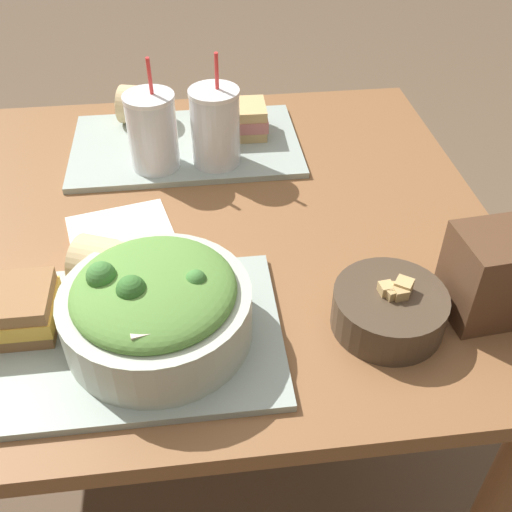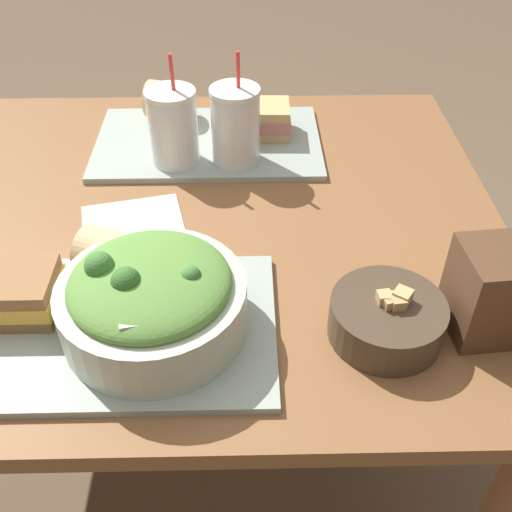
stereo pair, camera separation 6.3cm
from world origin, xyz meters
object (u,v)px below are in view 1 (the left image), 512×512
(chip_bag, at_px, (508,273))
(napkin_folded, at_px, (119,228))
(soup_bowl, at_px, (389,308))
(baguette_near, at_px, (117,266))
(drink_cup_red, at_px, (216,129))
(baguette_far, at_px, (141,105))
(drink_cup_dark, at_px, (153,134))
(sandwich_near, at_px, (6,311))
(salad_bowl, at_px, (156,306))
(sandwich_far, at_px, (236,120))

(chip_bag, height_order, napkin_folded, chip_bag)
(soup_bowl, height_order, napkin_folded, soup_bowl)
(baguette_near, height_order, drink_cup_red, drink_cup_red)
(baguette_far, height_order, chip_bag, chip_bag)
(soup_bowl, height_order, chip_bag, chip_bag)
(drink_cup_dark, distance_m, drink_cup_red, 0.12)
(sandwich_near, distance_m, chip_bag, 0.69)
(drink_cup_red, height_order, chip_bag, drink_cup_red)
(drink_cup_red, bearing_deg, drink_cup_dark, -180.00)
(napkin_folded, bearing_deg, baguette_far, 84.56)
(drink_cup_dark, bearing_deg, drink_cup_red, 0.00)
(sandwich_near, relative_size, napkin_folded, 0.70)
(drink_cup_red, distance_m, napkin_folded, 0.26)
(soup_bowl, xyz_separation_m, drink_cup_dark, (-0.32, 0.45, 0.05))
(salad_bowl, bearing_deg, napkin_folded, 104.94)
(salad_bowl, xyz_separation_m, drink_cup_red, (0.11, 0.44, 0.02))
(sandwich_near, bearing_deg, baguette_far, 73.78)
(drink_cup_red, bearing_deg, soup_bowl, -65.18)
(salad_bowl, relative_size, sandwich_near, 1.89)
(drink_cup_dark, bearing_deg, baguette_far, 99.27)
(drink_cup_red, height_order, napkin_folded, drink_cup_red)
(soup_bowl, height_order, drink_cup_red, drink_cup_red)
(sandwich_far, distance_m, drink_cup_red, 0.12)
(sandwich_far, bearing_deg, drink_cup_dark, -145.69)
(soup_bowl, bearing_deg, baguette_near, 163.43)
(baguette_near, distance_m, napkin_folded, 0.17)
(drink_cup_dark, height_order, drink_cup_red, drink_cup_red)
(drink_cup_dark, height_order, napkin_folded, drink_cup_dark)
(sandwich_far, height_order, drink_cup_dark, drink_cup_dark)
(sandwich_near, distance_m, napkin_folded, 0.26)
(salad_bowl, height_order, napkin_folded, salad_bowl)
(baguette_near, height_order, napkin_folded, baguette_near)
(soup_bowl, height_order, drink_cup_dark, drink_cup_dark)
(salad_bowl, relative_size, sandwich_far, 1.97)
(soup_bowl, xyz_separation_m, chip_bag, (0.17, 0.01, 0.04))
(baguette_near, height_order, chip_bag, chip_bag)
(baguette_near, relative_size, baguette_far, 1.31)
(sandwich_far, relative_size, chip_bag, 0.76)
(baguette_near, bearing_deg, baguette_far, 20.08)
(soup_bowl, bearing_deg, drink_cup_dark, 125.83)
(sandwich_far, height_order, napkin_folded, sandwich_far)
(soup_bowl, distance_m, sandwich_near, 0.52)
(salad_bowl, distance_m, sandwich_near, 0.21)
(sandwich_near, bearing_deg, salad_bowl, -10.43)
(sandwich_near, relative_size, chip_bag, 0.80)
(sandwich_far, height_order, chip_bag, chip_bag)
(baguette_near, relative_size, napkin_folded, 0.69)
(baguette_far, height_order, napkin_folded, baguette_far)
(chip_bag, bearing_deg, napkin_folded, 149.98)
(salad_bowl, xyz_separation_m, baguette_near, (-0.06, 0.10, -0.01))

